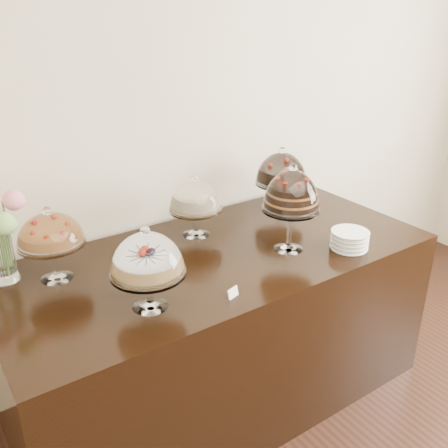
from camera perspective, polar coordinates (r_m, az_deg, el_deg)
wall_back at (r=2.91m, az=-1.90°, el=12.97°), size 5.00×0.04×3.00m
display_counter at (r=2.75m, az=-0.60°, el=-11.70°), size 2.20×1.00×0.90m
cake_stand_sugar_sponge at (r=2.01m, az=-8.78°, el=-3.87°), size 0.31×0.31×0.37m
cake_stand_choco_layer at (r=2.46m, az=7.72°, el=3.44°), size 0.29×0.29×0.46m
cake_stand_cheesecake at (r=2.64m, az=-3.29°, el=2.95°), size 0.29×0.29×0.34m
cake_stand_dark_choco at (r=2.98m, az=6.58°, el=6.02°), size 0.31×0.31×0.39m
cake_stand_fruit_tart at (r=2.33m, az=-19.24°, el=-0.93°), size 0.30×0.30×0.35m
plate_stack at (r=2.63m, az=14.15°, el=-1.77°), size 0.19×0.19×0.09m
price_card_left at (r=2.15m, az=1.03°, el=-7.86°), size 0.06×0.03×0.04m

